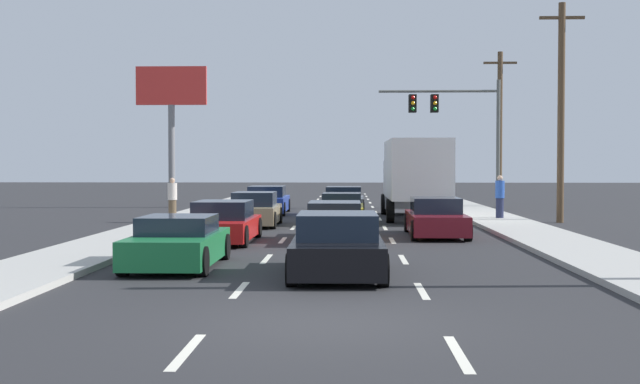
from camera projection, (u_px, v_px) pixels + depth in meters
ground_plane at (341, 216)px, 37.05m from camera, size 140.00×140.00×0.00m
sidewalk_right at (504, 223)px, 31.83m from camera, size 2.47×80.00×0.14m
sidewalk_left at (177, 222)px, 32.27m from camera, size 2.47×80.00×0.14m
lane_markings at (340, 219)px, 35.08m from camera, size 3.54×62.00×0.01m
car_blue at (267, 201)px, 38.78m from camera, size 2.01×4.62×1.33m
car_tan at (255, 210)px, 30.98m from camera, size 1.89×4.03×1.31m
car_red at (223, 223)px, 24.53m from camera, size 1.96×4.39×1.26m
car_green at (178, 243)px, 18.52m from camera, size 1.90×4.17×1.18m
car_gray at (344, 202)px, 38.20m from camera, size 1.99×4.17×1.33m
car_yellow at (342, 210)px, 32.09m from camera, size 1.87×4.21×1.23m
car_orange at (335, 222)px, 25.18m from camera, size 1.91×4.66×1.20m
car_black at (337, 247)px, 17.17m from camera, size 2.02×4.35×1.33m
box_truck at (414, 174)px, 34.88m from camera, size 2.61×8.86×3.37m
car_maroon at (436, 219)px, 26.54m from camera, size 1.89×4.53×1.27m
traffic_signal_mast at (449, 115)px, 43.01m from camera, size 6.45×0.69×6.86m
utility_pole_mid at (561, 110)px, 32.62m from camera, size 1.80×0.28×8.86m
utility_pole_far at (500, 127)px, 44.06m from camera, size 1.80×0.28×8.49m
roadside_billboard at (171, 108)px, 44.34m from camera, size 3.88×0.36×7.73m
pedestrian_near_corner at (172, 199)px, 32.85m from camera, size 0.38×0.38×1.68m
pedestrian_mid_block at (500, 197)px, 33.59m from camera, size 0.38×0.38×1.77m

